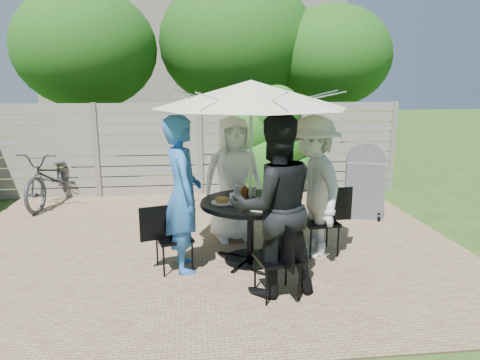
{
  "coord_description": "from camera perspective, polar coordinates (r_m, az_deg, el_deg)",
  "views": [
    {
      "loc": [
        -0.13,
        -5.45,
        2.2
      ],
      "look_at": [
        0.44,
        -0.24,
        1.02
      ],
      "focal_mm": 32.0,
      "sensor_mm": 36.0,
      "label": 1
    }
  ],
  "objects": [
    {
      "name": "plate_back",
      "position": [
        5.58,
        0.32,
        -1.6
      ],
      "size": [
        0.26,
        0.26,
        0.06
      ],
      "color": "white",
      "rests_on": "patio_table"
    },
    {
      "name": "person_right",
      "position": [
        5.52,
        9.68,
        -0.97
      ],
      "size": [
        0.86,
        1.27,
        1.83
      ],
      "primitive_type": "imported",
      "rotation": [
        0.0,
        0.0,
        4.88
      ],
      "color": "silver",
      "rests_on": "ground"
    },
    {
      "name": "bicycle",
      "position": [
        8.62,
        -23.58,
        0.38
      ],
      "size": [
        1.01,
        2.05,
        1.03
      ],
      "primitive_type": "imported",
      "rotation": [
        0.0,
        0.0,
        -0.17
      ],
      "color": "#333338",
      "rests_on": "ground"
    },
    {
      "name": "glass_right",
      "position": [
        5.41,
        3.71,
        -1.59
      ],
      "size": [
        0.07,
        0.07,
        0.14
      ],
      "primitive_type": "cylinder",
      "color": "silver",
      "rests_on": "patio_table"
    },
    {
      "name": "backyard_envelope",
      "position": [
        15.75,
        -5.68,
        14.16
      ],
      "size": [
        60.0,
        60.0,
        5.0
      ],
      "color": "#2D4A17",
      "rests_on": "ground"
    },
    {
      "name": "chair_back",
      "position": [
        6.29,
        -1.22,
        -4.93
      ],
      "size": [
        0.55,
        0.74,
        0.98
      ],
      "rotation": [
        0.0,
        0.0,
        4.89
      ],
      "color": "black",
      "rests_on": "ground"
    },
    {
      "name": "glass_left",
      "position": [
        5.07,
        -1.05,
        -2.55
      ],
      "size": [
        0.07,
        0.07,
        0.14
      ],
      "primitive_type": "cylinder",
      "color": "silver",
      "rests_on": "patio_table"
    },
    {
      "name": "person_front",
      "position": [
        4.45,
        4.56,
        -3.54
      ],
      "size": [
        1.04,
        0.87,
        1.92
      ],
      "primitive_type": "imported",
      "rotation": [
        0.0,
        0.0,
        3.31
      ],
      "color": "black",
      "rests_on": "ground"
    },
    {
      "name": "chair_left",
      "position": [
        5.24,
        -8.89,
        -9.33
      ],
      "size": [
        0.63,
        0.49,
        0.82
      ],
      "rotation": [
        0.0,
        0.0,
        6.58
      ],
      "color": "black",
      "rests_on": "ground"
    },
    {
      "name": "plate_front",
      "position": [
        4.91,
        2.64,
        -3.6
      ],
      "size": [
        0.26,
        0.26,
        0.06
      ],
      "color": "white",
      "rests_on": "patio_table"
    },
    {
      "name": "person_left",
      "position": [
        5.04,
        -7.65,
        -1.97
      ],
      "size": [
        0.55,
        0.74,
        1.87
      ],
      "primitive_type": "imported",
      "rotation": [
        0.0,
        0.0,
        8.02
      ],
      "color": "#2A67B7",
      "rests_on": "ground"
    },
    {
      "name": "syrup_jug",
      "position": [
        5.26,
        0.62,
        -1.87
      ],
      "size": [
        0.09,
        0.09,
        0.16
      ],
      "primitive_type": "cylinder",
      "color": "#59280C",
      "rests_on": "patio_table"
    },
    {
      "name": "plate_extra",
      "position": [
        5.03,
        4.38,
        -3.26
      ],
      "size": [
        0.24,
        0.24,
        0.06
      ],
      "color": "white",
      "rests_on": "patio_table"
    },
    {
      "name": "coffee_cup",
      "position": [
        5.47,
        1.73,
        -1.52
      ],
      "size": [
        0.08,
        0.08,
        0.12
      ],
      "primitive_type": "cylinder",
      "color": "#C6B293",
      "rests_on": "patio_table"
    },
    {
      "name": "glass_front",
      "position": [
        5.03,
        3.42,
        -2.7
      ],
      "size": [
        0.07,
        0.07,
        0.14
      ],
      "primitive_type": "cylinder",
      "color": "silver",
      "rests_on": "patio_table"
    },
    {
      "name": "glass_back",
      "position": [
        5.44,
        -0.45,
        -1.46
      ],
      "size": [
        0.07,
        0.07,
        0.14
      ],
      "primitive_type": "cylinder",
      "color": "silver",
      "rests_on": "patio_table"
    },
    {
      "name": "plate_right",
      "position": [
        5.36,
        5.09,
        -2.26
      ],
      "size": [
        0.26,
        0.26,
        0.06
      ],
      "color": "white",
      "rests_on": "patio_table"
    },
    {
      "name": "chair_right",
      "position": [
        5.76,
        10.67,
        -7.13
      ],
      "size": [
        0.66,
        0.46,
        0.89
      ],
      "rotation": [
        0.0,
        0.0,
        3.22
      ],
      "color": "black",
      "rests_on": "ground"
    },
    {
      "name": "plate_left",
      "position": [
        5.15,
        -2.43,
        -2.82
      ],
      "size": [
        0.26,
        0.26,
        0.06
      ],
      "color": "white",
      "rests_on": "patio_table"
    },
    {
      "name": "person_back",
      "position": [
        6.0,
        -0.92,
        0.1
      ],
      "size": [
        0.95,
        0.7,
        1.78
      ],
      "primitive_type": "imported",
      "rotation": [
        0.0,
        0.0,
        6.45
      ],
      "color": "white",
      "rests_on": "ground"
    },
    {
      "name": "patio_table",
      "position": [
        5.32,
        1.39,
        -5.3
      ],
      "size": [
        1.4,
        1.4,
        0.8
      ],
      "rotation": [
        0.0,
        0.0,
        0.16
      ],
      "color": "black",
      "rests_on": "ground"
    },
    {
      "name": "chair_front",
      "position": [
        4.58,
        5.0,
        -12.42
      ],
      "size": [
        0.48,
        0.65,
        0.86
      ],
      "rotation": [
        0.0,
        0.0,
        1.75
      ],
      "color": "black",
      "rests_on": "ground"
    },
    {
      "name": "umbrella",
      "position": [
        5.06,
        1.48,
        11.34
      ],
      "size": [
        2.66,
        2.66,
        2.24
      ],
      "rotation": [
        0.0,
        0.0,
        0.16
      ],
      "color": "silver",
      "rests_on": "ground"
    },
    {
      "name": "bbq_grill",
      "position": [
        7.41,
        16.26,
        -0.48
      ],
      "size": [
        0.73,
        0.64,
        1.26
      ],
      "rotation": [
        0.0,
        0.0,
        -0.32
      ],
      "color": "slate",
      "rests_on": "ground"
    }
  ]
}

